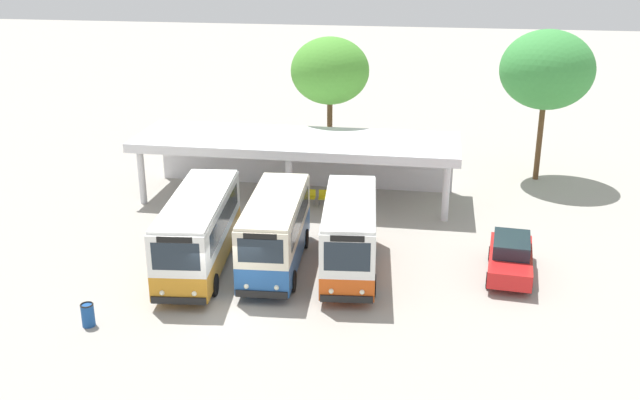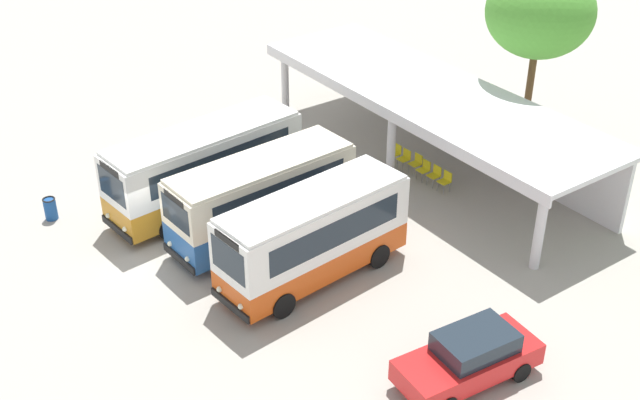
% 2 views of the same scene
% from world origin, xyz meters
% --- Properties ---
extents(ground_plane, '(180.00, 180.00, 0.00)m').
position_xyz_m(ground_plane, '(0.00, 0.00, 0.00)').
color(ground_plane, '#A39E93').
extents(city_bus_nearest_orange, '(3.04, 8.18, 3.26)m').
position_xyz_m(city_bus_nearest_orange, '(-2.22, 3.30, 1.80)').
color(city_bus_nearest_orange, black).
rests_on(city_bus_nearest_orange, ground).
extents(city_bus_second_in_row, '(2.59, 7.31, 3.17)m').
position_xyz_m(city_bus_second_in_row, '(0.98, 3.91, 1.76)').
color(city_bus_second_in_row, black).
rests_on(city_bus_second_in_row, ground).
extents(city_bus_middle_cream, '(2.76, 7.16, 3.25)m').
position_xyz_m(city_bus_middle_cream, '(4.18, 3.95, 1.79)').
color(city_bus_middle_cream, black).
rests_on(city_bus_middle_cream, ground).
extents(parked_car_flank, '(2.15, 4.49, 1.62)m').
position_xyz_m(parked_car_flank, '(10.93, 4.76, 0.83)').
color(parked_car_flank, black).
rests_on(parked_car_flank, ground).
extents(terminal_canopy, '(17.26, 5.19, 3.40)m').
position_xyz_m(terminal_canopy, '(0.22, 13.36, 2.63)').
color(terminal_canopy, silver).
rests_on(terminal_canopy, ground).
extents(waiting_chair_end_by_column, '(0.45, 0.45, 0.86)m').
position_xyz_m(waiting_chair_end_by_column, '(-0.64, 11.66, 0.52)').
color(waiting_chair_end_by_column, slate).
rests_on(waiting_chair_end_by_column, ground).
extents(waiting_chair_second_from_end, '(0.45, 0.45, 0.86)m').
position_xyz_m(waiting_chair_second_from_end, '(-0.03, 11.67, 0.52)').
color(waiting_chair_second_from_end, slate).
rests_on(waiting_chair_second_from_end, ground).
extents(waiting_chair_middle_seat, '(0.45, 0.45, 0.86)m').
position_xyz_m(waiting_chair_middle_seat, '(0.59, 11.78, 0.52)').
color(waiting_chair_middle_seat, slate).
rests_on(waiting_chair_middle_seat, ground).
extents(waiting_chair_fourth_seat, '(0.45, 0.45, 0.86)m').
position_xyz_m(waiting_chair_fourth_seat, '(1.20, 11.69, 0.52)').
color(waiting_chair_fourth_seat, slate).
rests_on(waiting_chair_fourth_seat, ground).
extents(waiting_chair_fifth_seat, '(0.45, 0.45, 0.86)m').
position_xyz_m(waiting_chair_fifth_seat, '(1.81, 11.73, 0.52)').
color(waiting_chair_fifth_seat, slate).
rests_on(waiting_chair_fifth_seat, ground).
extents(waiting_chair_far_end_seat, '(0.45, 0.45, 0.86)m').
position_xyz_m(waiting_chair_far_end_seat, '(2.42, 11.75, 0.52)').
color(waiting_chair_far_end_seat, slate).
rests_on(waiting_chair_far_end_seat, ground).
extents(roadside_tree_behind_canopy, '(4.55, 4.55, 8.10)m').
position_xyz_m(roadside_tree_behind_canopy, '(1.32, 17.48, 6.14)').
color(roadside_tree_behind_canopy, brown).
rests_on(roadside_tree_behind_canopy, ground).
extents(litter_bin_apron, '(0.49, 0.49, 0.90)m').
position_xyz_m(litter_bin_apron, '(-4.80, -2.12, 0.46)').
color(litter_bin_apron, '#19478C').
rests_on(litter_bin_apron, ground).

